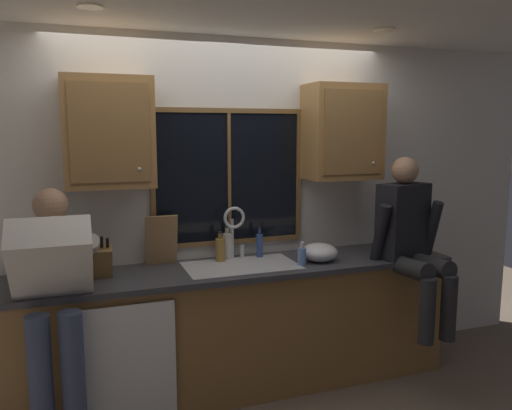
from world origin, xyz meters
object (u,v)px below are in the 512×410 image
at_px(mixing_bowl, 319,252).
at_px(bottle_amber_small, 227,245).
at_px(person_sitting_on_counter, 410,236).
at_px(soap_dispenser, 302,256).
at_px(person_standing, 54,293).
at_px(cutting_board, 161,240).
at_px(bottle_green_glass, 260,245).
at_px(bottle_tall_clear, 220,249).
at_px(knife_block, 102,261).

xyz_separation_m(mixing_bowl, bottle_amber_small, (-0.62, 0.29, 0.04)).
distance_m(person_sitting_on_counter, soap_dispenser, 0.84).
bearing_deg(person_sitting_on_counter, soap_dispenser, 170.23).
xyz_separation_m(person_standing, cutting_board, (0.71, 0.51, 0.15)).
bearing_deg(bottle_green_glass, bottle_amber_small, 170.84).
height_order(bottle_green_glass, bottle_tall_clear, bottle_green_glass).
relative_size(mixing_bowl, bottle_amber_small, 1.08).
bearing_deg(cutting_board, person_sitting_on_counter, -15.34).
xyz_separation_m(cutting_board, soap_dispenser, (0.94, -0.34, -0.11)).
height_order(person_sitting_on_counter, cutting_board, person_sitting_on_counter).
relative_size(cutting_board, mixing_bowl, 1.36).
height_order(person_standing, bottle_amber_small, person_standing).
bearing_deg(knife_block, person_sitting_on_counter, -7.70).
relative_size(soap_dispenser, bottle_tall_clear, 0.78).
distance_m(cutting_board, bottle_green_glass, 0.74).
bearing_deg(knife_block, mixing_bowl, -3.15).
height_order(soap_dispenser, bottle_green_glass, bottle_green_glass).
relative_size(person_sitting_on_counter, soap_dispenser, 7.24).
bearing_deg(person_sitting_on_counter, cutting_board, 164.66).
height_order(person_standing, bottle_green_glass, person_standing).
relative_size(soap_dispenser, bottle_green_glass, 0.75).
xyz_separation_m(soap_dispenser, bottle_tall_clear, (-0.52, 0.29, 0.03)).
distance_m(person_standing, cutting_board, 0.88).
bearing_deg(person_standing, bottle_amber_small, 23.63).
xyz_separation_m(knife_block, bottle_tall_clear, (0.84, 0.14, -0.02)).
bearing_deg(soap_dispenser, person_standing, -174.16).
bearing_deg(person_standing, mixing_bowl, 7.42).
distance_m(person_standing, bottle_amber_small, 1.31).
height_order(knife_block, bottle_tall_clear, knife_block).
distance_m(person_sitting_on_counter, bottle_green_glass, 1.12).
bearing_deg(mixing_bowl, soap_dispenser, -158.40).
height_order(person_sitting_on_counter, soap_dispenser, person_sitting_on_counter).
relative_size(knife_block, bottle_tall_clear, 1.43).
bearing_deg(bottle_tall_clear, person_standing, -157.72).
bearing_deg(bottle_tall_clear, person_sitting_on_counter, -17.93).
bearing_deg(soap_dispenser, bottle_green_glass, 123.13).
bearing_deg(person_standing, cutting_board, 35.88).
bearing_deg(knife_block, bottle_amber_small, 12.54).
relative_size(person_sitting_on_counter, mixing_bowl, 4.64).
xyz_separation_m(person_sitting_on_counter, bottle_tall_clear, (-1.34, 0.43, -0.09)).
relative_size(person_sitting_on_counter, cutting_board, 3.42).
height_order(person_standing, soap_dispenser, person_standing).
distance_m(person_standing, soap_dispenser, 1.66).
height_order(person_standing, mixing_bowl, person_standing).
height_order(mixing_bowl, bottle_amber_small, bottle_amber_small).
distance_m(person_sitting_on_counter, bottle_amber_small, 1.36).
distance_m(person_standing, mixing_bowl, 1.84).
distance_m(bottle_green_glass, bottle_amber_small, 0.25).
bearing_deg(soap_dispenser, mixing_bowl, 21.60).
bearing_deg(person_standing, person_sitting_on_counter, 0.65).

